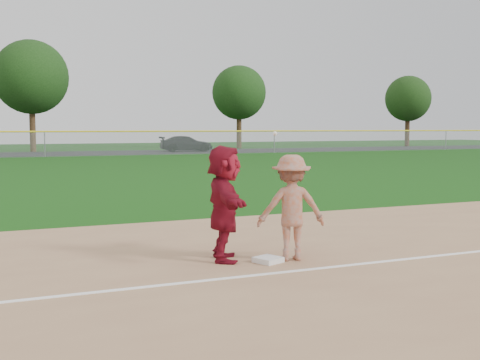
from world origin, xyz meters
name	(u,v)px	position (x,y,z in m)	size (l,w,h in m)	color
ground	(274,262)	(0.00, 0.00, 0.00)	(160.00, 160.00, 0.00)	#12440D
foul_line	(297,271)	(0.00, -0.80, 0.03)	(60.00, 0.10, 0.01)	white
parking_asphalt	(38,154)	(0.00, 46.00, 0.01)	(120.00, 10.00, 0.01)	black
first_base	(268,260)	(-0.15, -0.05, 0.06)	(0.40, 0.40, 0.09)	white
base_runner	(224,203)	(-0.77, 0.39, 1.02)	(1.85, 0.59, 1.99)	maroon
car_right	(186,144)	(13.66, 46.30, 0.75)	(2.08, 5.13, 1.49)	black
first_base_play	(291,207)	(0.31, -0.02, 0.93)	(1.33, 0.99, 2.23)	gray
outfield_fence	(44,132)	(0.00, 40.00, 1.96)	(110.00, 0.12, 110.00)	#999EA0
tree_2	(31,77)	(0.00, 51.50, 7.06)	(7.00, 7.00, 10.58)	#3E2916
tree_3	(239,93)	(22.00, 52.80, 6.16)	(6.00, 6.00, 9.19)	#392714
tree_4	(408,99)	(44.00, 51.20, 5.85)	(5.60, 5.60, 8.67)	#362213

